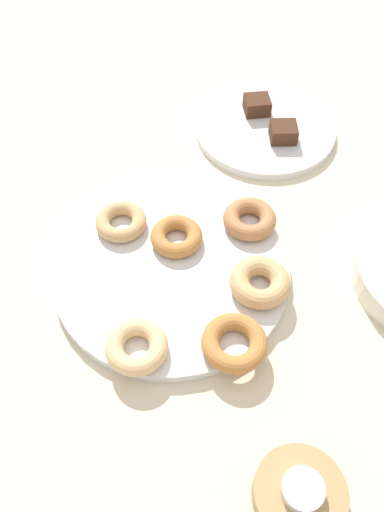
{
  "coord_description": "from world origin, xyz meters",
  "views": [
    {
      "loc": [
        0.42,
        0.09,
        0.62
      ],
      "look_at": [
        0.0,
        0.03,
        0.05
      ],
      "focal_mm": 35.99,
      "sensor_mm": 36.0,
      "label": 1
    }
  ],
  "objects_px": {
    "donut_3": "(250,219)",
    "donut_5": "(234,343)",
    "brownie_near": "(257,105)",
    "donut_plate": "(172,270)",
    "tealight": "(303,490)",
    "donut_2": "(137,347)",
    "donut_0": "(177,236)",
    "brownie_far": "(283,132)",
    "donut_1": "(121,222)",
    "cake_plate": "(265,129)",
    "candle_holder": "(299,494)",
    "donut_4": "(260,282)"
  },
  "relations": [
    {
      "from": "donut_plate",
      "to": "cake_plate",
      "type": "bearing_deg",
      "value": 161.15
    },
    {
      "from": "donut_0",
      "to": "donut_2",
      "type": "xyz_separation_m",
      "value": [
        0.19,
        -0.02,
        0.0
      ]
    },
    {
      "from": "donut_4",
      "to": "brownie_far",
      "type": "bearing_deg",
      "value": 176.46
    },
    {
      "from": "donut_0",
      "to": "brownie_far",
      "type": "height_order",
      "value": "brownie_far"
    },
    {
      "from": "donut_plate",
      "to": "tealight",
      "type": "bearing_deg",
      "value": 34.0
    },
    {
      "from": "donut_plate",
      "to": "donut_5",
      "type": "distance_m",
      "value": 0.16
    },
    {
      "from": "donut_0",
      "to": "tealight",
      "type": "relative_size",
      "value": 1.69
    },
    {
      "from": "donut_3",
      "to": "donut_5",
      "type": "height_order",
      "value": "donut_3"
    },
    {
      "from": "brownie_near",
      "to": "tealight",
      "type": "xyz_separation_m",
      "value": [
        0.66,
        0.09,
        0.01
      ]
    },
    {
      "from": "donut_3",
      "to": "cake_plate",
      "type": "height_order",
      "value": "donut_3"
    },
    {
      "from": "candle_holder",
      "to": "donut_4",
      "type": "bearing_deg",
      "value": -166.69
    },
    {
      "from": "donut_0",
      "to": "donut_4",
      "type": "xyz_separation_m",
      "value": [
        0.07,
        0.13,
        0.0
      ]
    },
    {
      "from": "donut_1",
      "to": "brownie_near",
      "type": "height_order",
      "value": "brownie_near"
    },
    {
      "from": "brownie_near",
      "to": "donut_4",
      "type": "bearing_deg",
      "value": 4.45
    },
    {
      "from": "donut_2",
      "to": "donut_5",
      "type": "distance_m",
      "value": 0.12
    },
    {
      "from": "donut_3",
      "to": "donut_5",
      "type": "bearing_deg",
      "value": -0.86
    },
    {
      "from": "donut_3",
      "to": "donut_5",
      "type": "relative_size",
      "value": 0.95
    },
    {
      "from": "donut_2",
      "to": "brownie_near",
      "type": "height_order",
      "value": "brownie_near"
    },
    {
      "from": "donut_5",
      "to": "brownie_near",
      "type": "relative_size",
      "value": 1.88
    },
    {
      "from": "donut_2",
      "to": "donut_3",
      "type": "xyz_separation_m",
      "value": [
        -0.23,
        0.13,
        0.0
      ]
    },
    {
      "from": "donut_3",
      "to": "tealight",
      "type": "xyz_separation_m",
      "value": [
        0.38,
        0.08,
        0.01
      ]
    },
    {
      "from": "cake_plate",
      "to": "donut_5",
      "type": "bearing_deg",
      "value": -1.8
    },
    {
      "from": "cake_plate",
      "to": "candle_holder",
      "type": "xyz_separation_m",
      "value": [
        0.62,
        0.07,
        0.01
      ]
    },
    {
      "from": "donut_plate",
      "to": "brownie_far",
      "type": "bearing_deg",
      "value": 154.31
    },
    {
      "from": "donut_5",
      "to": "candle_holder",
      "type": "xyz_separation_m",
      "value": [
        0.16,
        0.09,
        -0.02
      ]
    },
    {
      "from": "donut_2",
      "to": "donut_5",
      "type": "relative_size",
      "value": 0.94
    },
    {
      "from": "donut_4",
      "to": "brownie_near",
      "type": "xyz_separation_m",
      "value": [
        -0.4,
        -0.03,
        -0.0
      ]
    },
    {
      "from": "cake_plate",
      "to": "brownie_far",
      "type": "relative_size",
      "value": 5.62
    },
    {
      "from": "donut_1",
      "to": "cake_plate",
      "type": "bearing_deg",
      "value": 143.49
    },
    {
      "from": "candle_holder",
      "to": "tealight",
      "type": "relative_size",
      "value": 2.22
    },
    {
      "from": "donut_1",
      "to": "brownie_far",
      "type": "xyz_separation_m",
      "value": [
        -0.24,
        0.24,
        0.0
      ]
    },
    {
      "from": "donut_2",
      "to": "donut_plate",
      "type": "bearing_deg",
      "value": 171.46
    },
    {
      "from": "cake_plate",
      "to": "donut_4",
      "type": "bearing_deg",
      "value": 1.87
    },
    {
      "from": "donut_0",
      "to": "donut_5",
      "type": "xyz_separation_m",
      "value": [
        0.16,
        0.1,
        0.0
      ]
    },
    {
      "from": "donut_3",
      "to": "candle_holder",
      "type": "xyz_separation_m",
      "value": [
        0.38,
        0.08,
        -0.02
      ]
    },
    {
      "from": "donut_3",
      "to": "cake_plate",
      "type": "xyz_separation_m",
      "value": [
        -0.24,
        0.01,
        -0.02
      ]
    },
    {
      "from": "donut_2",
      "to": "candle_holder",
      "type": "distance_m",
      "value": 0.25
    },
    {
      "from": "brownie_near",
      "to": "candle_holder",
      "type": "relative_size",
      "value": 0.44
    },
    {
      "from": "donut_3",
      "to": "donut_plate",
      "type": "bearing_deg",
      "value": -47.72
    },
    {
      "from": "brownie_far",
      "to": "tealight",
      "type": "xyz_separation_m",
      "value": [
        0.59,
        0.04,
        0.01
      ]
    },
    {
      "from": "brownie_far",
      "to": "brownie_near",
      "type": "bearing_deg",
      "value": -143.97
    },
    {
      "from": "donut_4",
      "to": "donut_1",
      "type": "bearing_deg",
      "value": -111.02
    },
    {
      "from": "donut_2",
      "to": "tealight",
      "type": "relative_size",
      "value": 1.75
    },
    {
      "from": "cake_plate",
      "to": "donut_3",
      "type": "bearing_deg",
      "value": -2.62
    },
    {
      "from": "brownie_far",
      "to": "candle_holder",
      "type": "distance_m",
      "value": 0.59
    },
    {
      "from": "donut_3",
      "to": "candle_holder",
      "type": "height_order",
      "value": "donut_3"
    },
    {
      "from": "brownie_far",
      "to": "tealight",
      "type": "relative_size",
      "value": 0.99
    },
    {
      "from": "donut_5",
      "to": "donut_4",
      "type": "bearing_deg",
      "value": 164.88
    },
    {
      "from": "donut_2",
      "to": "tealight",
      "type": "bearing_deg",
      "value": 56.02
    },
    {
      "from": "brownie_near",
      "to": "donut_2",
      "type": "bearing_deg",
      "value": -12.81
    }
  ]
}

